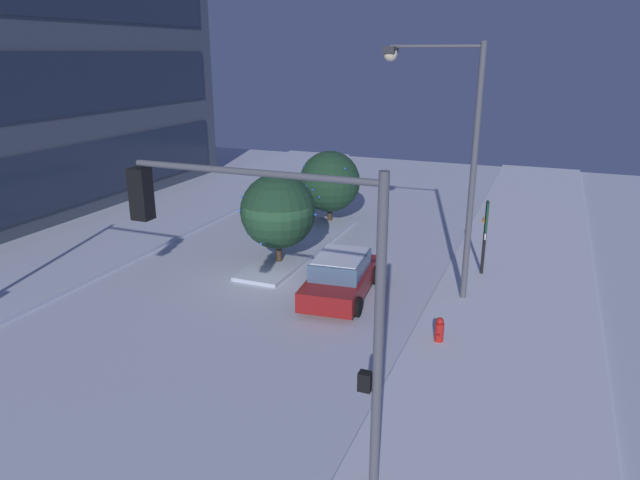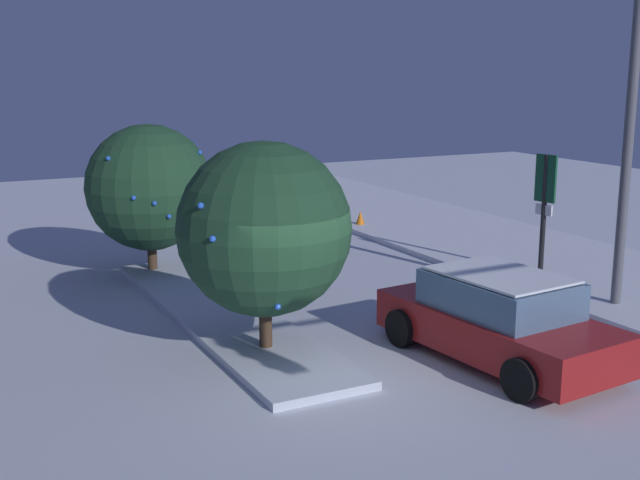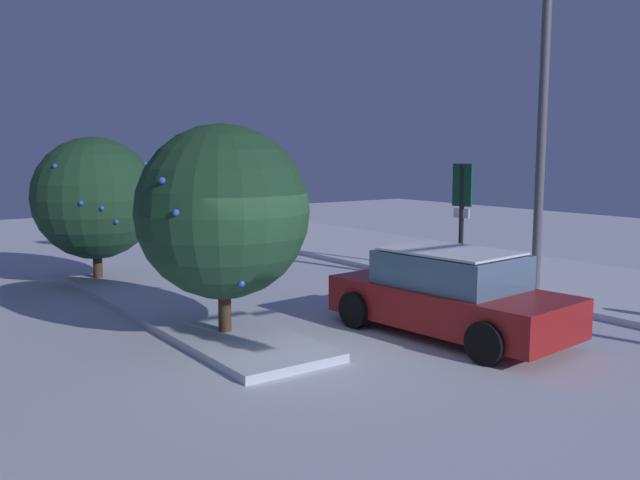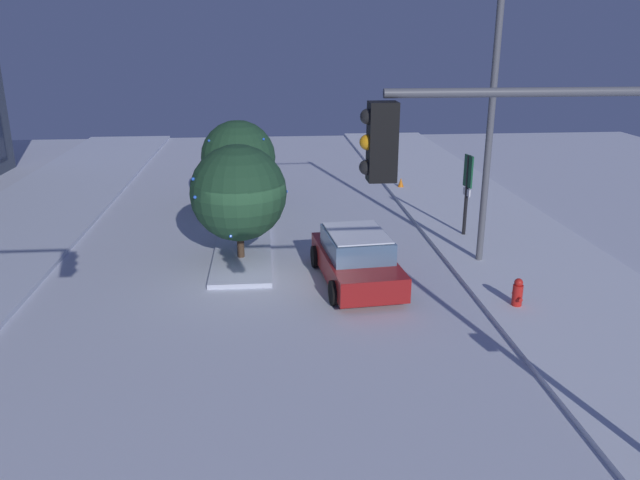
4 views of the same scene
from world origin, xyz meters
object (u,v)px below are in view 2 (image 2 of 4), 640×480
Objects in this scene: decorated_tree_left_of_median at (264,229)px; street_lamp_arched at (607,34)px; traffic_light_corner_far_left at (192,341)px; parking_info_sign at (544,200)px; construction_cone at (360,220)px; car_near at (498,319)px; decorated_tree_median at (149,188)px.

street_lamp_arched is at bearing -97.80° from decorated_tree_left_of_median.
decorated_tree_left_of_median is at bearing 66.47° from traffic_light_corner_far_left.
parking_info_sign is 7.28m from construction_cone.
construction_cone is at bearing -38.35° from decorated_tree_left_of_median.
construction_cone is at bearing 59.38° from traffic_light_corner_far_left.
construction_cone is at bearing -93.86° from street_lamp_arched.
car_near is at bearing 31.42° from parking_info_sign.
street_lamp_arched is at bearing 57.27° from parking_info_sign.
car_near is 8.16× the size of construction_cone.
street_lamp_arched is 2.35× the size of decorated_tree_median.
construction_cone is at bearing -93.43° from parking_info_sign.
traffic_light_corner_far_left is 1.86× the size of decorated_tree_median.
traffic_light_corner_far_left is 17.99m from parking_info_sign.
decorated_tree_left_of_median reaches higher than car_near.
traffic_light_corner_far_left is 0.79× the size of street_lamp_arched.
decorated_tree_left_of_median is at bearing 3.06° from parking_info_sign.
street_lamp_arched is 2.29× the size of decorated_tree_left_of_median.
car_near is at bearing 161.57° from construction_cone.
street_lamp_arched is 10.29m from decorated_tree_median.
decorated_tree_median is at bearing -47.86° from street_lamp_arched.
traffic_light_corner_far_left is 1.81× the size of decorated_tree_left_of_median.
street_lamp_arched is (10.21, -11.32, 0.90)m from traffic_light_corner_far_left.
decorated_tree_median is (8.19, 3.55, 1.36)m from car_near.
decorated_tree_median is 0.97× the size of decorated_tree_left_of_median.
decorated_tree_median is (7.06, 6.72, -3.31)m from street_lamp_arched.
construction_cone is (7.07, 0.70, -1.57)m from parking_info_sign.
street_lamp_arched is 15.14× the size of construction_cone.
construction_cone is (2.54, -7.12, -1.80)m from decorated_tree_median.
traffic_light_corner_far_left reaches higher than parking_info_sign.
street_lamp_arched is 4.48m from parking_info_sign.
decorated_tree_median reaches higher than parking_info_sign.
street_lamp_arched reaches higher than traffic_light_corner_far_left.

